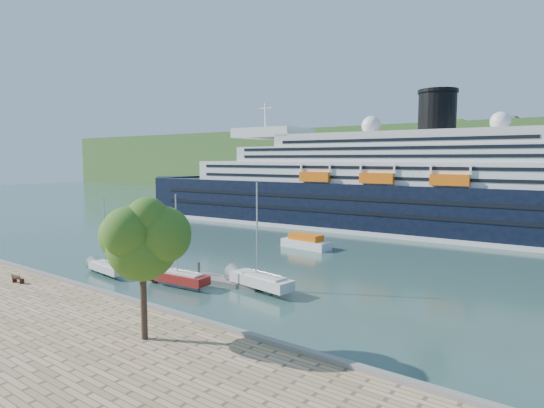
{
  "coord_description": "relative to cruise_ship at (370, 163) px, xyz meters",
  "views": [
    {
      "loc": [
        37.11,
        -22.69,
        12.77
      ],
      "look_at": [
        -1.7,
        30.0,
        6.24
      ],
      "focal_mm": 30.0,
      "sensor_mm": 36.0,
      "label": 1
    }
  ],
  "objects": [
    {
      "name": "ground",
      "position": [
        -2.78,
        -53.77,
        -12.06
      ],
      "size": [
        400.0,
        400.0,
        0.0
      ],
      "primitive_type": "plane",
      "color": "#294A43",
      "rests_on": "ground"
    },
    {
      "name": "far_hillside",
      "position": [
        -2.78,
        91.23,
        -0.06
      ],
      "size": [
        400.0,
        50.0,
        24.0
      ],
      "primitive_type": "cube",
      "color": "#355F26",
      "rests_on": "ground"
    },
    {
      "name": "quay_coping",
      "position": [
        -2.78,
        -53.97,
        -10.91
      ],
      "size": [
        220.0,
        0.5,
        0.3
      ],
      "primitive_type": "cube",
      "color": "slate",
      "rests_on": "promenade"
    },
    {
      "name": "cruise_ship",
      "position": [
        0.0,
        0.0,
        0.0
      ],
      "size": [
        108.19,
        22.39,
        24.12
      ],
      "primitive_type": null,
      "rotation": [
        0.0,
        0.0,
        0.06
      ],
      "color": "black",
      "rests_on": "ground"
    },
    {
      "name": "park_bench",
      "position": [
        -10.19,
        -56.78,
        -10.62
      ],
      "size": [
        1.43,
        0.74,
        0.88
      ],
      "primitive_type": null,
      "rotation": [
        0.0,
        0.0,
        0.14
      ],
      "color": "#482114",
      "rests_on": "promenade"
    },
    {
      "name": "promenade_tree",
      "position": [
        10.54,
        -58.26,
        -6.0
      ],
      "size": [
        6.11,
        6.11,
        10.13
      ],
      "primitive_type": null,
      "color": "#346019",
      "rests_on": "promenade"
    },
    {
      "name": "floating_pontoon",
      "position": [
        -2.37,
        -43.08,
        -11.84
      ],
      "size": [
        20.14,
        4.78,
        0.44
      ],
      "primitive_type": null,
      "rotation": [
        0.0,
        0.0,
        0.12
      ],
      "color": "slate",
      "rests_on": "ground"
    },
    {
      "name": "sailboat_white_near",
      "position": [
        -9.19,
        -47.79,
        -7.95
      ],
      "size": [
        6.52,
        2.42,
        8.23
      ],
      "primitive_type": null,
      "rotation": [
        0.0,
        0.0,
        -0.1
      ],
      "color": "silver",
      "rests_on": "ground"
    },
    {
      "name": "sailboat_red",
      "position": [
        0.67,
        -46.14,
        -7.62
      ],
      "size": [
        7.0,
        2.46,
        8.87
      ],
      "primitive_type": null,
      "rotation": [
        0.0,
        0.0,
        0.08
      ],
      "color": "maroon",
      "rests_on": "ground"
    },
    {
      "name": "sailboat_white_far",
      "position": [
        8.06,
        -42.59,
        -7.04
      ],
      "size": [
        8.01,
        3.27,
        10.05
      ],
      "primitive_type": null,
      "rotation": [
        0.0,
        0.0,
        -0.15
      ],
      "color": "silver",
      "rests_on": "ground"
    },
    {
      "name": "tender_launch",
      "position": [
        0.18,
        -21.93,
        -11.04
      ],
      "size": [
        7.6,
        3.18,
        2.05
      ],
      "primitive_type": null,
      "rotation": [
        0.0,
        0.0,
        -0.09
      ],
      "color": "orange",
      "rests_on": "ground"
    }
  ]
}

